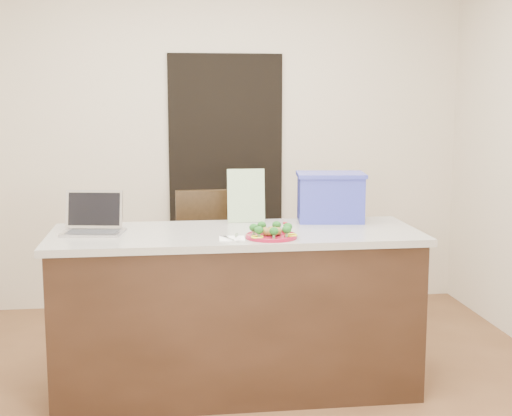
{
  "coord_description": "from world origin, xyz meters",
  "views": [
    {
      "loc": [
        -0.4,
        -3.65,
        1.66
      ],
      "look_at": [
        0.11,
        0.2,
        1.06
      ],
      "focal_mm": 50.0,
      "sensor_mm": 36.0,
      "label": 1
    }
  ],
  "objects": [
    {
      "name": "ground",
      "position": [
        0.0,
        0.0,
        0.0
      ],
      "size": [
        4.0,
        4.0,
        0.0
      ],
      "primitive_type": "plane",
      "color": "brown",
      "rests_on": "ground"
    },
    {
      "name": "blue_box",
      "position": [
        0.6,
        0.51,
        1.07
      ],
      "size": [
        0.44,
        0.34,
        0.29
      ],
      "rotation": [
        0.0,
        0.0,
        -0.13
      ],
      "color": "#2C33A1",
      "rests_on": "island"
    },
    {
      "name": "room_shell",
      "position": [
        0.0,
        0.0,
        1.62
      ],
      "size": [
        4.0,
        4.0,
        4.0
      ],
      "color": "white",
      "rests_on": "ground"
    },
    {
      "name": "broccoli",
      "position": [
        0.17,
        0.04,
        0.97
      ],
      "size": [
        0.23,
        0.23,
        0.04
      ],
      "color": "#124514",
      "rests_on": "plate"
    },
    {
      "name": "chair",
      "position": [
        -0.09,
        0.92,
        0.6
      ],
      "size": [
        0.48,
        0.48,
        1.05
      ],
      "rotation": [
        0.0,
        0.0,
        0.03
      ],
      "color": "black",
      "rests_on": "ground"
    },
    {
      "name": "fork",
      "position": [
        -0.06,
        0.04,
        0.93
      ],
      "size": [
        0.05,
        0.14,
        0.0
      ],
      "rotation": [
        0.0,
        0.0,
        0.4
      ],
      "color": "silver",
      "rests_on": "napkin"
    },
    {
      "name": "doorway",
      "position": [
        0.1,
        1.98,
        1.0
      ],
      "size": [
        0.9,
        0.02,
        2.0
      ],
      "primitive_type": "cube",
      "color": "black",
      "rests_on": "ground"
    },
    {
      "name": "island",
      "position": [
        0.0,
        0.25,
        0.46
      ],
      "size": [
        2.06,
        0.76,
        0.92
      ],
      "color": "black",
      "rests_on": "ground"
    },
    {
      "name": "meatballs",
      "position": [
        0.17,
        0.03,
        0.96
      ],
      "size": [
        0.11,
        0.11,
        0.04
      ],
      "color": "brown",
      "rests_on": "plate"
    },
    {
      "name": "pepper_rings",
      "position": [
        0.17,
        0.04,
        0.94
      ],
      "size": [
        0.25,
        0.24,
        0.01
      ],
      "color": "#D1DB17",
      "rests_on": "plate"
    },
    {
      "name": "napkin",
      "position": [
        -0.04,
        0.03,
        0.92
      ],
      "size": [
        0.14,
        0.14,
        0.01
      ],
      "primitive_type": "cube",
      "rotation": [
        0.0,
        0.0,
        -0.07
      ],
      "color": "white",
      "rests_on": "island"
    },
    {
      "name": "leaflet",
      "position": [
        0.09,
        0.54,
        1.08
      ],
      "size": [
        0.23,
        0.05,
        0.32
      ],
      "primitive_type": "cube",
      "rotation": [
        -0.14,
        0.0,
        -0.02
      ],
      "color": "silver",
      "rests_on": "island"
    },
    {
      "name": "yogurt_bottle",
      "position": [
        0.25,
        0.09,
        0.95
      ],
      "size": [
        0.03,
        0.03,
        0.07
      ],
      "rotation": [
        0.0,
        0.0,
        0.19
      ],
      "color": "white",
      "rests_on": "island"
    },
    {
      "name": "laptop",
      "position": [
        -0.78,
        0.32,
        0.98
      ],
      "size": [
        0.36,
        0.31,
        0.23
      ],
      "rotation": [
        0.0,
        0.0,
        -0.18
      ],
      "color": "#B6B5BA",
      "rests_on": "island"
    },
    {
      "name": "plate",
      "position": [
        0.17,
        0.04,
        0.93
      ],
      "size": [
        0.28,
        0.28,
        0.02
      ],
      "rotation": [
        0.0,
        0.0,
        0.4
      ],
      "color": "maroon",
      "rests_on": "island"
    },
    {
      "name": "knife",
      "position": [
        -0.01,
        0.01,
        0.93
      ],
      "size": [
        0.03,
        0.2,
        0.01
      ],
      "rotation": [
        0.0,
        0.0,
        -0.14
      ],
      "color": "white",
      "rests_on": "napkin"
    }
  ]
}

